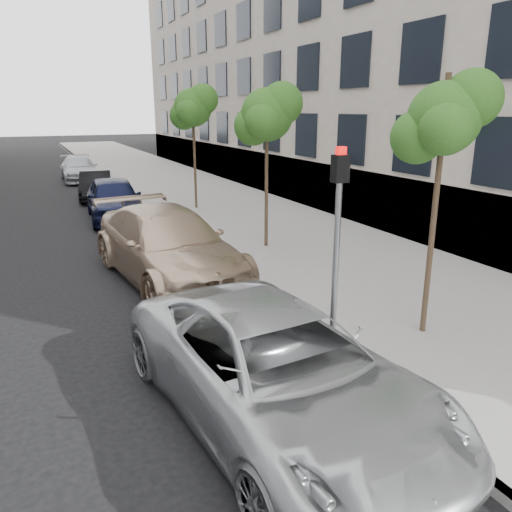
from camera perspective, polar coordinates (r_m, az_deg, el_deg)
ground at (r=6.98m, az=6.75°, el=-18.94°), size 160.00×160.00×0.00m
sidewalk at (r=29.98m, az=-10.62°, el=8.63°), size 6.40×72.00×0.14m
curb at (r=29.37m, az=-16.57°, el=8.07°), size 0.15×72.00×0.14m
tree_near at (r=8.91m, az=20.82°, el=14.44°), size 1.57×1.37×4.51m
tree_mid at (r=14.26m, az=1.35°, el=15.85°), size 1.78×1.58×4.61m
tree_far at (r=20.29m, az=-7.15°, el=16.50°), size 1.79×1.59×4.82m
signal_pole at (r=7.95m, az=9.28°, el=3.10°), size 0.24×0.18×3.35m
minivan at (r=6.67m, az=2.48°, el=-12.82°), size 3.01×5.72×1.53m
suv at (r=12.26m, az=-10.01°, el=1.21°), size 3.02×6.11×1.71m
sedan_blue at (r=19.51m, az=-15.92°, el=6.31°), size 2.20×4.77×1.58m
sedan_black at (r=24.30m, az=-17.83°, el=7.69°), size 1.95×4.04×1.28m
sedan_rear at (r=30.92m, az=-19.56°, el=9.37°), size 2.01×4.79×1.38m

